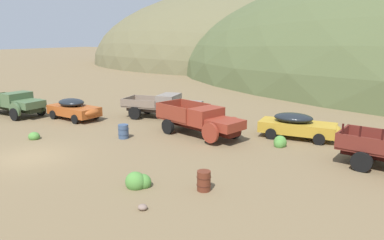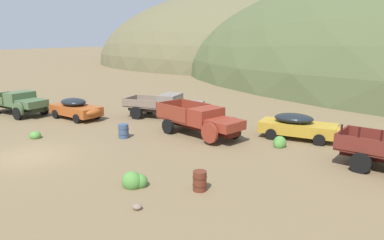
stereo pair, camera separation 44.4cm
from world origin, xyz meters
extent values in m
plane|color=brown|center=(0.00, 0.00, 0.00)|extent=(300.00, 300.00, 0.00)
ellipsoid|color=brown|center=(-15.02, 75.34, 0.00)|extent=(80.49, 73.64, 35.15)
cube|color=#232B1B|center=(-10.07, 6.26, 0.66)|extent=(5.64, 1.23, 0.36)
cube|color=#47603D|center=(-8.01, 6.18, 1.11)|extent=(1.84, 1.87, 0.55)
cube|color=#B7B2A8|center=(-7.19, 6.15, 1.09)|extent=(0.13, 1.24, 0.44)
cylinder|color=#47603D|center=(-8.29, 5.13, 0.76)|extent=(1.21, 0.23, 1.20)
cylinder|color=#47603D|center=(-8.21, 7.26, 0.76)|extent=(1.21, 0.23, 1.20)
cube|color=#47603D|center=(-9.54, 6.24, 1.36)|extent=(1.38, 2.12, 1.05)
cube|color=black|center=(-8.96, 6.22, 1.57)|extent=(0.12, 1.75, 0.59)
cube|color=#495735|center=(-11.61, 6.33, 0.90)|extent=(2.91, 2.27, 0.12)
cube|color=#495735|center=(-11.57, 7.40, 1.23)|extent=(2.83, 0.21, 0.55)
cylinder|color=black|center=(-8.29, 5.07, 0.48)|extent=(0.97, 0.32, 0.96)
cylinder|color=black|center=(-8.20, 7.32, 0.48)|extent=(0.97, 0.32, 0.96)
cylinder|color=black|center=(-11.80, 7.46, 0.48)|extent=(0.97, 0.32, 0.96)
cube|color=#A34C1E|center=(-4.79, 7.64, 0.68)|extent=(4.45, 2.31, 0.68)
ellipsoid|color=black|center=(-5.04, 7.67, 1.28)|extent=(2.38, 1.87, 0.57)
ellipsoid|color=#A34C1E|center=(-2.87, 7.44, 0.75)|extent=(1.09, 1.59, 0.61)
cylinder|color=black|center=(-3.56, 6.57, 0.34)|extent=(0.70, 0.27, 0.68)
cylinder|color=black|center=(-3.37, 8.44, 0.34)|extent=(0.70, 0.27, 0.68)
cylinder|color=black|center=(-6.20, 6.84, 0.34)|extent=(0.70, 0.27, 0.68)
cylinder|color=black|center=(-6.01, 8.71, 0.34)|extent=(0.70, 0.27, 0.68)
cube|color=#3D322D|center=(0.90, 11.28, 0.66)|extent=(5.86, 2.01, 0.36)
cube|color=slate|center=(2.99, 11.66, 1.11)|extent=(2.11, 2.09, 0.55)
cube|color=#B7B2A8|center=(3.83, 11.81, 1.09)|extent=(0.30, 1.23, 0.44)
cylinder|color=slate|center=(2.94, 10.56, 0.76)|extent=(1.21, 0.39, 1.20)
cylinder|color=slate|center=(2.56, 12.66, 0.76)|extent=(1.21, 0.39, 1.20)
cube|color=slate|center=(1.43, 11.38, 1.36)|extent=(1.68, 2.27, 1.05)
cube|color=black|center=(2.03, 11.48, 1.57)|extent=(0.36, 1.73, 0.59)
cube|color=#746354|center=(-0.66, 11.01, 0.90)|extent=(3.25, 2.63, 0.12)
cube|color=#746354|center=(-0.47, 9.94, 1.23)|extent=(2.89, 0.61, 0.55)
cube|color=#746354|center=(-0.85, 12.07, 1.23)|extent=(2.89, 0.61, 0.55)
cube|color=#746354|center=(-2.03, 10.76, 1.23)|extent=(0.48, 2.14, 0.55)
cylinder|color=black|center=(2.95, 10.51, 0.48)|extent=(0.99, 0.44, 0.96)
cylinder|color=black|center=(2.55, 12.72, 0.48)|extent=(0.99, 0.44, 0.96)
cylinder|color=black|center=(-0.70, 9.86, 0.48)|extent=(0.99, 0.44, 0.96)
cylinder|color=black|center=(-1.10, 12.07, 0.48)|extent=(0.99, 0.44, 0.96)
cube|color=#42140D|center=(5.85, 8.20, 0.66)|extent=(5.78, 2.56, 0.36)
cube|color=maroon|center=(7.87, 7.61, 1.11)|extent=(2.24, 2.23, 0.55)
cube|color=#B7B2A8|center=(8.69, 7.38, 1.09)|extent=(0.42, 1.21, 0.44)
cylinder|color=maroon|center=(7.35, 6.65, 0.76)|extent=(1.20, 0.51, 1.20)
cylinder|color=maroon|center=(7.94, 8.71, 0.76)|extent=(1.20, 0.51, 1.20)
cube|color=maroon|center=(6.37, 8.05, 1.36)|extent=(1.85, 2.36, 1.05)
cube|color=black|center=(6.94, 7.88, 1.57)|extent=(0.53, 1.70, 0.59)
cube|color=maroon|center=(4.34, 8.63, 0.90)|extent=(3.38, 2.88, 0.12)
cube|color=maroon|center=(4.04, 7.59, 1.43)|extent=(2.81, 0.90, 0.95)
cube|color=maroon|center=(4.64, 9.67, 1.43)|extent=(2.81, 0.90, 0.95)
cube|color=maroon|center=(3.01, 9.02, 1.43)|extent=(0.69, 2.10, 0.95)
cylinder|color=black|center=(7.95, 8.76, 0.48)|extent=(1.00, 0.54, 0.96)
cylinder|color=black|center=(3.80, 7.62, 0.48)|extent=(1.00, 0.54, 0.96)
cylinder|color=black|center=(4.42, 9.78, 0.48)|extent=(1.00, 0.54, 0.96)
cube|color=#B28928|center=(11.36, 10.72, 0.68)|extent=(4.68, 2.18, 0.68)
ellipsoid|color=black|center=(11.09, 10.70, 1.28)|extent=(2.48, 1.80, 0.57)
ellipsoid|color=#B28928|center=(13.40, 10.87, 0.75)|extent=(1.11, 1.55, 0.61)
cylinder|color=black|center=(12.84, 9.90, 0.34)|extent=(0.69, 0.25, 0.68)
cylinder|color=black|center=(12.70, 11.75, 0.34)|extent=(0.69, 0.25, 0.68)
cylinder|color=black|center=(10.02, 9.70, 0.34)|extent=(0.69, 0.25, 0.68)
cylinder|color=black|center=(9.88, 11.54, 0.34)|extent=(0.69, 0.25, 0.68)
cube|color=maroon|center=(15.78, 7.55, 0.90)|extent=(3.36, 2.55, 0.12)
cube|color=maroon|center=(15.64, 6.47, 1.31)|extent=(3.09, 0.50, 0.70)
cube|color=maroon|center=(15.92, 8.62, 1.31)|extent=(3.09, 0.50, 0.70)
cube|color=maroon|center=(14.31, 7.74, 1.31)|extent=(0.38, 2.16, 0.70)
cube|color=black|center=(14.41, 6.64, 1.91)|extent=(0.09, 0.09, 0.50)
cube|color=black|center=(15.18, 6.53, 1.91)|extent=(0.09, 0.09, 0.50)
cube|color=black|center=(16.10, 6.41, 1.91)|extent=(0.09, 0.09, 0.50)
cylinder|color=black|center=(15.38, 6.46, 0.48)|extent=(0.99, 0.40, 0.96)
cylinder|color=black|center=(15.67, 8.70, 0.48)|extent=(0.99, 0.40, 0.96)
cylinder|color=#384C6B|center=(1.98, 5.36, 0.44)|extent=(0.63, 0.63, 0.88)
torus|color=#27354A|center=(1.98, 5.36, 0.61)|extent=(0.68, 0.68, 0.03)
torus|color=#27354A|center=(1.98, 5.36, 0.26)|extent=(0.68, 0.68, 0.03)
cylinder|color=#5B2819|center=(9.94, 0.94, 0.42)|extent=(0.56, 0.56, 0.84)
torus|color=#401C11|center=(9.94, 0.94, 0.59)|extent=(0.60, 0.60, 0.03)
torus|color=#401C11|center=(9.94, 0.94, 0.25)|extent=(0.60, 0.60, 0.03)
ellipsoid|color=#4C8438|center=(7.51, 0.02, 0.19)|extent=(0.75, 0.67, 0.70)
ellipsoid|color=#4C8438|center=(7.30, -0.20, 0.24)|extent=(0.90, 0.81, 0.87)
ellipsoid|color=#4C8438|center=(10.94, 8.52, 0.23)|extent=(0.75, 0.68, 0.82)
ellipsoid|color=#4C8438|center=(10.93, 8.35, 0.17)|extent=(0.59, 0.53, 0.61)
ellipsoid|color=#4C8438|center=(-2.73, 2.49, 0.16)|extent=(0.73, 0.66, 0.57)
ellipsoid|color=#4C8438|center=(-2.83, 2.61, 0.14)|extent=(0.54, 0.48, 0.50)
ellipsoid|color=#7D6659|center=(8.78, -1.68, 0.10)|extent=(0.36, 0.33, 0.22)
camera|label=1|loc=(16.31, -11.29, 6.20)|focal=33.61mm
camera|label=2|loc=(16.69, -11.07, 6.20)|focal=33.61mm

